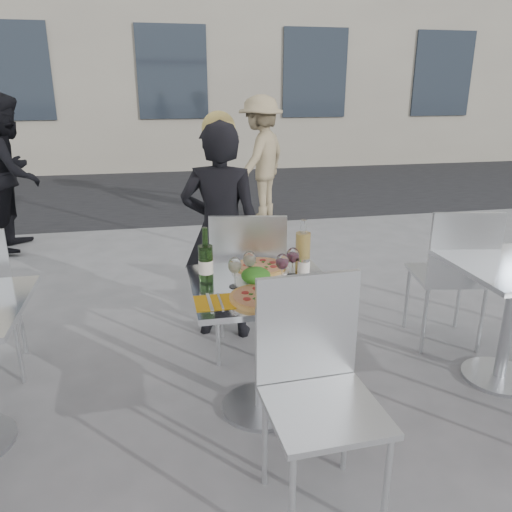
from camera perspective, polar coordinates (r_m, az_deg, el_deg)
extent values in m
plane|color=slate|center=(2.92, 0.62, -16.97)|extent=(80.00, 80.00, 0.00)
cube|color=black|center=(8.99, -8.28, 7.57)|extent=(24.00, 5.00, 0.00)
cylinder|color=#B7BABF|center=(2.91, 0.62, -16.78)|extent=(0.44, 0.44, 0.02)
cylinder|color=#B7BABF|center=(2.72, 0.65, -10.63)|extent=(0.07, 0.07, 0.72)
cube|color=silver|center=(2.56, 0.68, -3.49)|extent=(0.72, 0.72, 0.03)
cylinder|color=#B7BABF|center=(3.50, 25.99, -12.27)|extent=(0.44, 0.44, 0.02)
cylinder|color=#B7BABF|center=(3.34, 26.85, -6.95)|extent=(0.07, 0.07, 0.72)
cylinder|color=silver|center=(3.53, 2.41, -5.72)|extent=(0.03, 0.03, 0.49)
cylinder|color=silver|center=(3.54, -3.93, -5.71)|extent=(0.03, 0.03, 0.49)
cylinder|color=silver|center=(3.18, 2.68, -8.61)|extent=(0.03, 0.03, 0.49)
cylinder|color=silver|center=(3.19, -4.40, -8.59)|extent=(0.03, 0.03, 0.49)
cube|color=silver|center=(3.25, -0.83, -3.06)|extent=(0.54, 0.54, 0.03)
cube|color=silver|center=(2.95, -0.92, 0.00)|extent=(0.45, 0.12, 0.49)
cylinder|color=silver|center=(2.06, 4.13, -26.67)|extent=(0.03, 0.03, 0.48)
cylinder|color=silver|center=(2.18, 14.68, -24.21)|extent=(0.03, 0.03, 0.48)
cylinder|color=silver|center=(2.33, 1.01, -20.21)|extent=(0.03, 0.03, 0.48)
cylinder|color=silver|center=(2.44, 10.22, -18.53)|extent=(0.03, 0.03, 0.48)
cube|color=silver|center=(2.08, 7.82, -17.08)|extent=(0.47, 0.47, 0.03)
cube|color=silver|center=(2.13, 5.89, -8.13)|extent=(0.45, 0.05, 0.48)
cylinder|color=silver|center=(3.67, -25.25, -6.77)|extent=(0.03, 0.03, 0.47)
cylinder|color=silver|center=(3.33, -25.50, -9.44)|extent=(0.03, 0.03, 0.47)
cylinder|color=silver|center=(3.97, 22.13, -4.42)|extent=(0.03, 0.03, 0.48)
cylinder|color=silver|center=(3.84, 16.85, -4.60)|extent=(0.03, 0.03, 0.48)
cylinder|color=silver|center=(3.65, 24.36, -6.73)|extent=(0.03, 0.03, 0.48)
cylinder|color=silver|center=(3.51, 18.67, -7.04)|extent=(0.03, 0.03, 0.48)
cube|color=silver|center=(3.65, 20.95, -2.07)|extent=(0.52, 0.52, 0.03)
cube|color=silver|center=(3.37, 22.78, 0.65)|extent=(0.44, 0.11, 0.48)
imported|color=black|center=(3.44, -4.02, 2.70)|extent=(0.64, 0.51, 1.52)
imported|color=black|center=(6.06, -26.14, 8.51)|extent=(0.68, 0.85, 1.66)
imported|color=#92805E|center=(6.77, 0.56, 11.11)|extent=(1.12, 1.20, 1.62)
cylinder|color=#DBA155|center=(2.37, 0.74, -4.76)|extent=(0.32, 0.32, 0.02)
cylinder|color=tan|center=(2.37, 0.75, -4.54)|extent=(0.28, 0.28, 0.00)
cylinder|color=white|center=(2.74, 0.51, -1.55)|extent=(0.32, 0.32, 0.01)
cylinder|color=#DBA155|center=(2.73, 0.51, -1.25)|extent=(0.28, 0.28, 0.02)
cylinder|color=tan|center=(2.73, 0.51, -1.06)|extent=(0.25, 0.25, 0.00)
cylinder|color=white|center=(2.55, -0.02, -3.06)|extent=(0.22, 0.22, 0.01)
ellipsoid|color=#1C6018|center=(2.54, -0.02, -2.24)|extent=(0.15, 0.15, 0.08)
sphere|color=#B21914|center=(2.56, 0.76, -1.81)|extent=(0.03, 0.03, 0.03)
cylinder|color=#25471A|center=(2.54, -5.75, -1.00)|extent=(0.07, 0.07, 0.20)
cone|color=#25471A|center=(2.51, -5.82, 1.15)|extent=(0.07, 0.07, 0.03)
cylinder|color=#25471A|center=(2.50, -5.85, 2.14)|extent=(0.03, 0.03, 0.10)
cylinder|color=silver|center=(2.55, -5.74, -1.21)|extent=(0.07, 0.08, 0.07)
cylinder|color=#D5B55B|center=(2.70, 5.37, 0.40)|extent=(0.08, 0.08, 0.22)
cylinder|color=white|center=(2.66, 5.46, 3.27)|extent=(0.03, 0.03, 0.08)
cylinder|color=white|center=(2.64, 5.45, -1.50)|extent=(0.06, 0.06, 0.09)
cylinder|color=silver|center=(2.62, 5.49, -0.42)|extent=(0.06, 0.06, 0.02)
cylinder|color=white|center=(2.52, -2.42, -3.48)|extent=(0.06, 0.06, 0.00)
cylinder|color=white|center=(2.50, -2.43, -2.56)|extent=(0.01, 0.01, 0.09)
ellipsoid|color=white|center=(2.48, -2.45, -1.06)|extent=(0.07, 0.07, 0.08)
ellipsoid|color=#C5C08B|center=(2.48, -2.45, -1.27)|extent=(0.05, 0.05, 0.05)
cylinder|color=white|center=(2.61, -0.74, -2.69)|extent=(0.06, 0.06, 0.00)
cylinder|color=white|center=(2.59, -0.74, -1.80)|extent=(0.01, 0.01, 0.09)
ellipsoid|color=white|center=(2.57, -0.75, -0.34)|extent=(0.07, 0.07, 0.08)
ellipsoid|color=#C5C08B|center=(2.57, -0.75, -0.55)|extent=(0.05, 0.05, 0.05)
cylinder|color=white|center=(2.57, 2.96, -3.02)|extent=(0.06, 0.06, 0.00)
cylinder|color=white|center=(2.56, 2.98, -2.12)|extent=(0.01, 0.01, 0.09)
ellipsoid|color=white|center=(2.53, 3.01, -0.64)|extent=(0.07, 0.07, 0.08)
ellipsoid|color=#480A1F|center=(2.54, 3.00, -0.85)|extent=(0.05, 0.05, 0.05)
cylinder|color=white|center=(2.67, 4.17, -2.21)|extent=(0.06, 0.06, 0.00)
cylinder|color=white|center=(2.66, 4.19, -1.35)|extent=(0.01, 0.01, 0.09)
ellipsoid|color=white|center=(2.63, 4.23, 0.09)|extent=(0.07, 0.07, 0.08)
ellipsoid|color=#480A1F|center=(2.64, 4.22, -0.12)|extent=(0.05, 0.05, 0.05)
cube|color=orange|center=(2.35, -4.82, -5.28)|extent=(0.18, 0.18, 0.00)
cube|color=#B7BABF|center=(2.34, -5.31, -5.22)|extent=(0.02, 0.20, 0.00)
cube|color=#B7BABF|center=(2.35, -4.10, -5.13)|extent=(0.01, 0.18, 0.00)
cube|color=orange|center=(2.49, 7.50, -3.88)|extent=(0.23, 0.23, 0.00)
cube|color=#B7BABF|center=(2.49, 7.07, -3.84)|extent=(0.09, 0.19, 0.00)
cube|color=#B7BABF|center=(2.50, 8.16, -3.74)|extent=(0.07, 0.17, 0.00)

